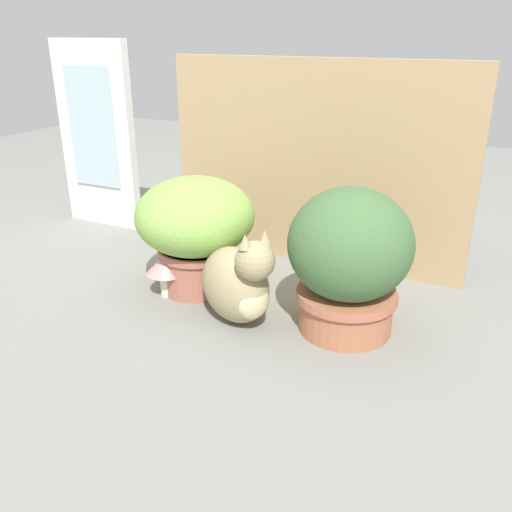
{
  "coord_description": "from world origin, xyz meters",
  "views": [
    {
      "loc": [
        0.73,
        -1.29,
        0.79
      ],
      "look_at": [
        0.09,
        0.02,
        0.18
      ],
      "focal_mm": 37.91,
      "sensor_mm": 36.0,
      "label": 1
    }
  ],
  "objects_px": {
    "leafy_planter": "(349,259)",
    "cat": "(238,283)",
    "mushroom_ornament_pink": "(166,266)",
    "grass_planter": "(195,227)"
  },
  "relations": [
    {
      "from": "grass_planter",
      "to": "mushroom_ornament_pink",
      "type": "relative_size",
      "value": 2.62
    },
    {
      "from": "cat",
      "to": "mushroom_ornament_pink",
      "type": "relative_size",
      "value": 2.31
    },
    {
      "from": "leafy_planter",
      "to": "cat",
      "type": "relative_size",
      "value": 1.24
    },
    {
      "from": "leafy_planter",
      "to": "cat",
      "type": "bearing_deg",
      "value": -163.09
    },
    {
      "from": "grass_planter",
      "to": "mushroom_ornament_pink",
      "type": "distance_m",
      "value": 0.16
    },
    {
      "from": "leafy_planter",
      "to": "mushroom_ornament_pink",
      "type": "distance_m",
      "value": 0.59
    },
    {
      "from": "cat",
      "to": "mushroom_ornament_pink",
      "type": "xyz_separation_m",
      "value": [
        -0.28,
        0.04,
        -0.02
      ]
    },
    {
      "from": "leafy_planter",
      "to": "mushroom_ornament_pink",
      "type": "xyz_separation_m",
      "value": [
        -0.58,
        -0.05,
        -0.12
      ]
    },
    {
      "from": "grass_planter",
      "to": "leafy_planter",
      "type": "xyz_separation_m",
      "value": [
        0.52,
        -0.04,
        0.0
      ]
    },
    {
      "from": "grass_planter",
      "to": "cat",
      "type": "distance_m",
      "value": 0.28
    }
  ]
}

